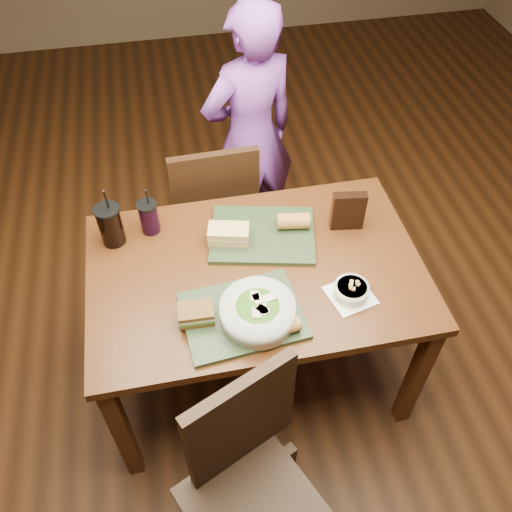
% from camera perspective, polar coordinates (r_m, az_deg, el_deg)
% --- Properties ---
extents(ground, '(6.00, 6.00, 0.00)m').
position_cam_1_polar(ground, '(2.72, 0.00, -11.62)').
color(ground, '#381C0B').
rests_on(ground, ground).
extents(dining_table, '(1.30, 0.85, 0.75)m').
position_cam_1_polar(dining_table, '(2.17, 0.00, -2.83)').
color(dining_table, '#47230E').
rests_on(dining_table, ground).
extents(chair_near, '(0.53, 0.55, 0.93)m').
position_cam_1_polar(chair_near, '(1.95, -0.90, -21.74)').
color(chair_near, black).
rests_on(chair_near, ground).
extents(chair_far, '(0.41, 0.41, 0.92)m').
position_cam_1_polar(chair_far, '(2.69, -4.35, 4.94)').
color(chair_far, black).
rests_on(chair_far, ground).
extents(diner, '(0.59, 0.48, 1.41)m').
position_cam_1_polar(diner, '(2.81, -0.61, 12.37)').
color(diner, purple).
rests_on(diner, ground).
extents(tray_near, '(0.45, 0.36, 0.02)m').
position_cam_1_polar(tray_near, '(1.95, -1.42, -6.29)').
color(tray_near, '#25351D').
rests_on(tray_near, dining_table).
extents(tray_far, '(0.48, 0.40, 0.02)m').
position_cam_1_polar(tray_far, '(2.21, 0.70, 2.26)').
color(tray_far, '#25351D').
rests_on(tray_far, dining_table).
extents(salad_bowl, '(0.27, 0.27, 0.09)m').
position_cam_1_polar(salad_bowl, '(1.90, 0.17, -5.83)').
color(salad_bowl, silver).
rests_on(salad_bowl, tray_near).
extents(soup_bowl, '(0.19, 0.19, 0.06)m').
position_cam_1_polar(soup_bowl, '(2.03, 10.00, -3.61)').
color(soup_bowl, white).
rests_on(soup_bowl, dining_table).
extents(sandwich_near, '(0.13, 0.09, 0.06)m').
position_cam_1_polar(sandwich_near, '(1.92, -6.35, -6.07)').
color(sandwich_near, '#593819').
rests_on(sandwich_near, tray_near).
extents(sandwich_far, '(0.18, 0.12, 0.06)m').
position_cam_1_polar(sandwich_far, '(2.16, -2.90, 2.33)').
color(sandwich_far, tan).
rests_on(sandwich_far, tray_far).
extents(baguette_near, '(0.11, 0.07, 0.05)m').
position_cam_1_polar(baguette_near, '(1.88, 3.06, -7.51)').
color(baguette_near, '#AD7533').
rests_on(baguette_near, tray_near).
extents(baguette_far, '(0.14, 0.09, 0.07)m').
position_cam_1_polar(baguette_far, '(2.21, 3.94, 3.69)').
color(baguette_far, '#AD7533').
rests_on(baguette_far, tray_far).
extents(cup_cola, '(0.10, 0.10, 0.28)m').
position_cam_1_polar(cup_cola, '(2.21, -15.07, 3.18)').
color(cup_cola, black).
rests_on(cup_cola, dining_table).
extents(cup_berry, '(0.08, 0.08, 0.22)m').
position_cam_1_polar(cup_berry, '(2.24, -11.20, 4.04)').
color(cup_berry, black).
rests_on(cup_berry, dining_table).
extents(chip_bag, '(0.14, 0.06, 0.18)m').
position_cam_1_polar(chip_bag, '(2.23, 9.66, 4.69)').
color(chip_bag, black).
rests_on(chip_bag, dining_table).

